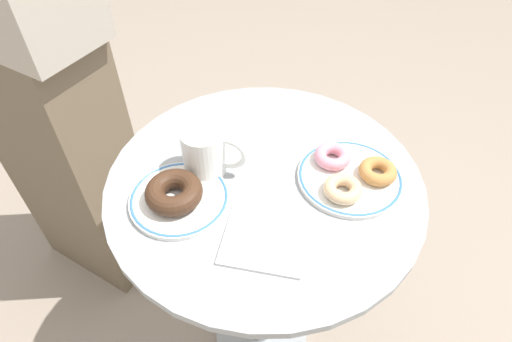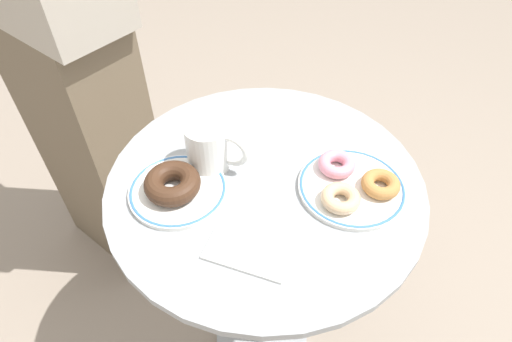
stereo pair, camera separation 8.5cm
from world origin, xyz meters
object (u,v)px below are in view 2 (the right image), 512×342
cafe_table (264,241)px  donut_old_fashioned (380,184)px  donut_chocolate (172,183)px  coffee_mug (209,147)px  donut_glazed (340,198)px  paper_napkin (253,239)px  plate_right (351,187)px  donut_pink_frosted (337,164)px  plate_left (178,190)px  person_figure (60,47)px

cafe_table → donut_old_fashioned: bearing=-6.7°
donut_chocolate → coffee_mug: 0.11m
donut_glazed → paper_napkin: (-0.16, -0.09, -0.02)m
cafe_table → donut_chocolate: size_ratio=6.96×
donut_chocolate → cafe_table: bearing=13.6°
plate_right → donut_pink_frosted: bearing=120.4°
donut_glazed → plate_left: bearing=175.2°
donut_chocolate → paper_napkin: size_ratio=0.75×
plate_left → person_figure: bearing=130.1°
donut_old_fashioned → person_figure: person_figure is taller
cafe_table → donut_chocolate: (-0.18, -0.04, 0.25)m
plate_right → donut_old_fashioned: size_ratio=2.81×
donut_chocolate → plate_right: bearing=3.8°
plate_right → person_figure: size_ratio=0.13×
donut_old_fashioned → coffee_mug: size_ratio=0.58×
plate_left → paper_napkin: size_ratio=1.32×
donut_glazed → coffee_mug: bearing=157.8°
donut_pink_frosted → donut_glazed: size_ratio=1.00×
donut_glazed → donut_pink_frosted: bearing=88.9°
cafe_table → coffee_mug: (-0.12, 0.04, 0.27)m
plate_right → donut_old_fashioned: 0.06m
plate_right → donut_old_fashioned: (0.05, -0.01, 0.02)m
plate_left → person_figure: person_figure is taller
plate_right → donut_glazed: 0.06m
donut_pink_frosted → coffee_mug: coffee_mug is taller
donut_chocolate → coffee_mug: (0.07, 0.08, 0.02)m
coffee_mug → person_figure: bearing=139.7°
donut_old_fashioned → paper_napkin: bearing=-153.2°
donut_chocolate → donut_glazed: 0.33m
plate_right → coffee_mug: coffee_mug is taller
paper_napkin → person_figure: (-0.53, 0.56, 0.06)m
donut_old_fashioned → donut_pink_frosted: bearing=146.8°
plate_left → plate_right: (0.35, 0.02, 0.00)m
plate_right → paper_napkin: bearing=-145.8°
donut_old_fashioned → coffee_mug: 0.35m
donut_glazed → coffee_mug: size_ratio=0.58×
paper_napkin → plate_left: bearing=144.1°
plate_left → coffee_mug: 0.11m
cafe_table → donut_old_fashioned: (0.23, -0.03, 0.24)m
plate_left → paper_napkin: bearing=-35.9°
cafe_table → donut_glazed: donut_glazed is taller
plate_right → donut_old_fashioned: bearing=-6.8°
paper_napkin → person_figure: bearing=133.5°
plate_right → person_figure: 0.85m
donut_chocolate → donut_old_fashioned: size_ratio=1.45×
donut_glazed → donut_chocolate: bearing=176.1°
plate_right → donut_pink_frosted: 0.06m
donut_glazed → cafe_table: bearing=155.6°
cafe_table → donut_pink_frosted: (0.15, 0.03, 0.24)m
donut_glazed → person_figure: bearing=145.6°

